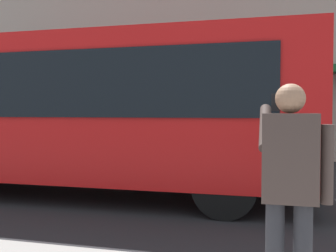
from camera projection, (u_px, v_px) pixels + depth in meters
ground_plane at (213, 198)px, 7.46m from camera, size 60.00×60.00×0.00m
red_bus at (78, 110)px, 7.75m from camera, size 9.05×2.54×3.08m
pedestrian_photographer at (290, 179)px, 2.92m from camera, size 0.53×0.52×1.70m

